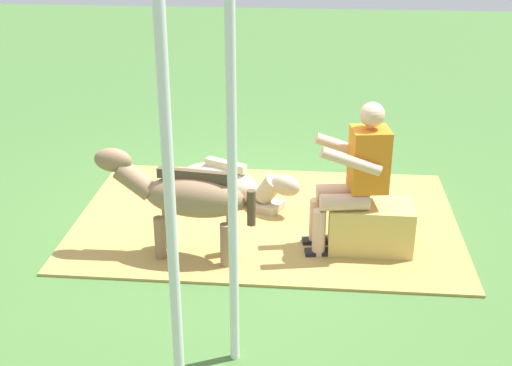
% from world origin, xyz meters
% --- Properties ---
extents(ground_plane, '(24.00, 24.00, 0.00)m').
position_xyz_m(ground_plane, '(0.00, 0.00, 0.00)').
color(ground_plane, '#426B33').
extents(hay_patch, '(3.49, 2.32, 0.02)m').
position_xyz_m(hay_patch, '(-0.28, -0.12, 0.01)').
color(hay_patch, '#AD8C47').
rests_on(hay_patch, ground).
extents(hay_bale, '(0.70, 0.40, 0.43)m').
position_xyz_m(hay_bale, '(-1.19, 0.36, 0.22)').
color(hay_bale, tan).
rests_on(hay_bale, ground).
extents(person_seated, '(0.69, 0.48, 1.31)m').
position_xyz_m(person_seated, '(-1.03, 0.38, 0.71)').
color(person_seated, '#D8AD8C').
rests_on(person_seated, ground).
extents(pony_standing, '(1.34, 0.42, 0.92)m').
position_xyz_m(pony_standing, '(0.34, 0.62, 0.56)').
color(pony_standing, '#8C6B4C').
rests_on(pony_standing, ground).
extents(pony_lying, '(1.32, 0.84, 0.42)m').
position_xyz_m(pony_lying, '(0.14, -0.49, 0.19)').
color(pony_lying, tan).
rests_on(pony_lying, ground).
extents(tent_pole_left, '(0.06, 0.06, 2.43)m').
position_xyz_m(tent_pole_left, '(-0.22, 1.90, 1.21)').
color(tent_pole_left, silver).
rests_on(tent_pole_left, ground).
extents(tent_pole_mid, '(0.06, 0.06, 2.43)m').
position_xyz_m(tent_pole_mid, '(0.03, 2.46, 1.21)').
color(tent_pole_mid, silver).
rests_on(tent_pole_mid, ground).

